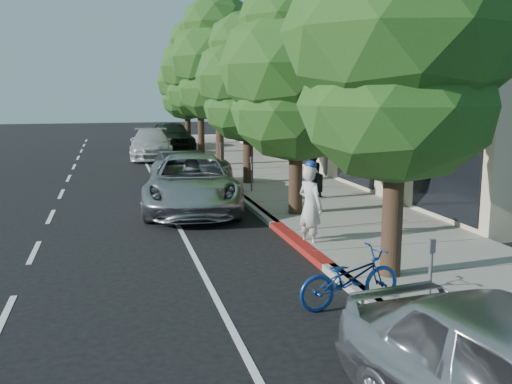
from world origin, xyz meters
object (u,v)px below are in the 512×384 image
object	(u,v)px
bicycle	(350,278)
dark_sedan	(184,173)
street_tree_2	(248,79)
silver_suv	(192,183)
dark_suv_far	(172,135)
street_tree_4	(200,69)
street_tree_3	(219,60)
street_tree_1	(297,70)
street_tree_5	(187,83)
street_tree_0	(400,39)
pedestrian	(312,174)
cyclist	(310,206)
white_pickup	(151,144)

from	to	relation	value
bicycle	dark_sedan	distance (m)	12.08
street_tree_2	silver_suv	size ratio (longest dim) A/B	1.09
bicycle	dark_suv_far	distance (m)	28.45
street_tree_4	bicycle	distance (m)	25.44
street_tree_3	bicycle	size ratio (longest dim) A/B	4.24
street_tree_1	street_tree_2	size ratio (longest dim) A/B	1.04
street_tree_5	dark_suv_far	bearing A→B (deg)	-118.75
street_tree_0	dark_sedan	size ratio (longest dim) A/B	1.63
dark_suv_far	street_tree_2	bearing A→B (deg)	-91.97
street_tree_2	silver_suv	distance (m)	5.90
street_tree_3	street_tree_4	size ratio (longest dim) A/B	1.03
street_tree_1	dark_suv_far	distance (m)	21.76
dark_sedan	street_tree_5	bearing A→B (deg)	79.35
pedestrian	silver_suv	bearing A→B (deg)	-23.33
street_tree_1	silver_suv	size ratio (longest dim) A/B	1.14
street_tree_2	silver_suv	bearing A→B (deg)	-125.06
street_tree_3	cyclist	world-z (taller)	street_tree_3
street_tree_2	street_tree_1	bearing A→B (deg)	-90.00
dark_sedan	silver_suv	bearing A→B (deg)	-95.02
street_tree_4	white_pickup	world-z (taller)	street_tree_4
cyclist	dark_sedan	distance (m)	8.37
street_tree_5	pedestrian	bearing A→B (deg)	-86.48
street_tree_4	cyclist	xyz separation A→B (m)	(-0.65, -21.12, -4.02)
cyclist	dark_sedan	xyz separation A→B (m)	(-2.02, 8.12, -0.24)
street_tree_5	silver_suv	xyz separation A→B (m)	(-2.79, -21.98, -3.43)
street_tree_0	dark_sedan	bearing A→B (deg)	103.63
street_tree_2	street_tree_5	xyz separation A→B (m)	(0.00, 18.00, 0.08)
street_tree_4	silver_suv	world-z (taller)	street_tree_4
silver_suv	street_tree_2	bearing A→B (deg)	62.28
street_tree_5	pedestrian	xyz separation A→B (m)	(1.34, -21.74, -3.34)
street_tree_3	dark_suv_far	world-z (taller)	street_tree_3
cyclist	street_tree_2	bearing A→B (deg)	-28.72
dark_suv_far	pedestrian	xyz separation A→B (m)	(2.74, -19.19, 0.03)
street_tree_3	dark_sedan	size ratio (longest dim) A/B	1.81
street_tree_4	dark_sedan	xyz separation A→B (m)	(-2.67, -13.00, -4.26)
pedestrian	street_tree_4	bearing A→B (deg)	-111.70
street_tree_1	pedestrian	size ratio (longest dim) A/B	4.41
street_tree_5	dark_suv_far	xyz separation A→B (m)	(-1.40, -2.55, -3.37)
street_tree_1	silver_suv	distance (m)	4.89
street_tree_1	silver_suv	bearing A→B (deg)	144.05
street_tree_3	street_tree_2	bearing A→B (deg)	-90.00
street_tree_0	dark_suv_far	distance (m)	27.74
street_tree_2	white_pickup	bearing A→B (deg)	105.94
street_tree_4	silver_suv	bearing A→B (deg)	-99.91
dark_sedan	street_tree_3	bearing A→B (deg)	66.48
street_tree_4	pedestrian	bearing A→B (deg)	-85.14
street_tree_2	pedestrian	xyz separation A→B (m)	(1.34, -3.74, -3.26)
street_tree_4	dark_suv_far	bearing A→B (deg)	112.10
dark_sedan	white_pickup	world-z (taller)	white_pickup
street_tree_0	white_pickup	size ratio (longest dim) A/B	1.35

